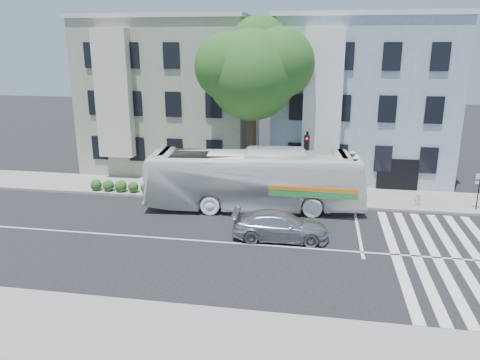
% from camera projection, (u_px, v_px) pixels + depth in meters
% --- Properties ---
extents(ground, '(120.00, 120.00, 0.00)m').
position_uv_depth(ground, '(226.00, 243.00, 22.83)').
color(ground, black).
rests_on(ground, ground).
extents(sidewalk_far, '(80.00, 4.00, 0.15)m').
position_uv_depth(sidewalk_far, '(250.00, 192.00, 30.37)').
color(sidewalk_far, gray).
rests_on(sidewalk_far, ground).
extents(sidewalk_near, '(80.00, 4.00, 0.15)m').
position_uv_depth(sidewalk_near, '(177.00, 339.00, 15.24)').
color(sidewalk_near, gray).
rests_on(sidewalk_near, ground).
extents(building_left, '(12.00, 10.00, 11.00)m').
position_uv_depth(building_left, '(176.00, 95.00, 36.63)').
color(building_left, gray).
rests_on(building_left, ground).
extents(building_right, '(12.00, 10.00, 11.00)m').
position_uv_depth(building_right, '(359.00, 98.00, 34.34)').
color(building_right, '#8C96A6').
rests_on(building_right, ground).
extents(street_tree, '(7.30, 5.90, 11.10)m').
position_uv_depth(street_tree, '(254.00, 69.00, 28.89)').
color(street_tree, '#2D2116').
rests_on(street_tree, ground).
extents(bus, '(4.24, 12.83, 3.51)m').
position_uv_depth(bus, '(254.00, 180.00, 27.15)').
color(bus, white).
rests_on(bus, ground).
extents(sedan, '(2.16, 4.85, 1.38)m').
position_uv_depth(sedan, '(280.00, 226.00, 23.09)').
color(sedan, '#B2B4B9').
rests_on(sedan, ground).
extents(hedge, '(8.37, 3.32, 0.70)m').
position_uv_depth(hedge, '(159.00, 188.00, 29.74)').
color(hedge, '#205F1F').
rests_on(hedge, sidewalk_far).
extents(traffic_signal, '(0.44, 0.53, 4.32)m').
position_uv_depth(traffic_signal, '(306.00, 157.00, 28.12)').
color(traffic_signal, black).
rests_on(traffic_signal, ground).
extents(fire_hydrant, '(0.44, 0.25, 0.77)m').
position_uv_depth(fire_hydrant, '(418.00, 199.00, 27.51)').
color(fire_hydrant, '#B4B5B0').
rests_on(fire_hydrant, sidewalk_far).
extents(far_sign_pole, '(0.40, 0.21, 2.27)m').
position_uv_depth(far_sign_pole, '(479.00, 185.00, 26.57)').
color(far_sign_pole, black).
rests_on(far_sign_pole, sidewalk_far).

